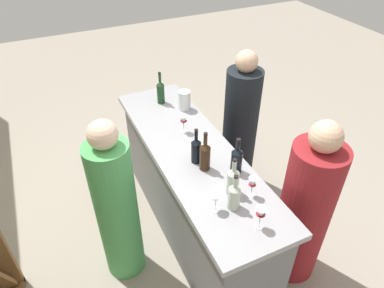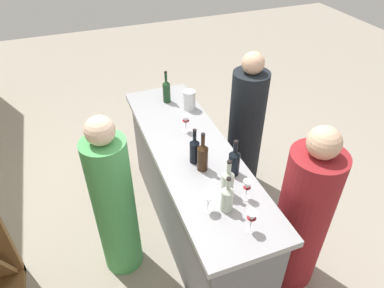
% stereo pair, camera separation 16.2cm
% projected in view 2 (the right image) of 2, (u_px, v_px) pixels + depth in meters
% --- Properties ---
extents(ground_plane, '(12.00, 12.00, 0.00)m').
position_uv_depth(ground_plane, '(192.00, 229.00, 3.39)').
color(ground_plane, '#9E9384').
extents(bar_counter, '(2.15, 0.62, 0.99)m').
position_uv_depth(bar_counter, '(192.00, 192.00, 3.09)').
color(bar_counter, slate).
rests_on(bar_counter, ground).
extents(wine_bottle_leftmost_clear_pale, '(0.08, 0.08, 0.28)m').
position_uv_depth(wine_bottle_leftmost_clear_pale, '(227.00, 198.00, 2.22)').
color(wine_bottle_leftmost_clear_pale, '#B7C6B2').
rests_on(wine_bottle_leftmost_clear_pale, bar_counter).
extents(wine_bottle_second_left_clear_pale, '(0.08, 0.08, 0.30)m').
position_uv_depth(wine_bottle_second_left_clear_pale, '(228.00, 182.00, 2.32)').
color(wine_bottle_second_left_clear_pale, '#B7C6B2').
rests_on(wine_bottle_second_left_clear_pale, bar_counter).
extents(wine_bottle_center_near_black, '(0.08, 0.08, 0.30)m').
position_uv_depth(wine_bottle_center_near_black, '(234.00, 162.00, 2.49)').
color(wine_bottle_center_near_black, black).
rests_on(wine_bottle_center_near_black, bar_counter).
extents(wine_bottle_second_right_amber_brown, '(0.08, 0.08, 0.32)m').
position_uv_depth(wine_bottle_second_right_amber_brown, '(203.00, 156.00, 2.53)').
color(wine_bottle_second_right_amber_brown, '#331E0F').
rests_on(wine_bottle_second_right_amber_brown, bar_counter).
extents(wine_bottle_rightmost_near_black, '(0.07, 0.07, 0.30)m').
position_uv_depth(wine_bottle_rightmost_near_black, '(195.00, 150.00, 2.60)').
color(wine_bottle_rightmost_near_black, black).
rests_on(wine_bottle_rightmost_near_black, bar_counter).
extents(wine_bottle_far_right_olive_green, '(0.07, 0.07, 0.32)m').
position_uv_depth(wine_bottle_far_right_olive_green, '(167.00, 90.00, 3.31)').
color(wine_bottle_far_right_olive_green, '#193D1E').
rests_on(wine_bottle_far_right_olive_green, bar_counter).
extents(wine_glass_near_left, '(0.06, 0.06, 0.16)m').
position_uv_depth(wine_glass_near_left, '(247.00, 187.00, 2.30)').
color(wine_glass_near_left, white).
rests_on(wine_glass_near_left, bar_counter).
extents(wine_glass_near_center, '(0.07, 0.07, 0.16)m').
position_uv_depth(wine_glass_near_center, '(252.00, 218.00, 2.08)').
color(wine_glass_near_center, white).
rests_on(wine_glass_near_center, bar_counter).
extents(wine_glass_near_right, '(0.07, 0.07, 0.16)m').
position_uv_depth(wine_glass_near_right, '(186.00, 120.00, 2.92)').
color(wine_glass_near_right, white).
rests_on(wine_glass_near_right, bar_counter).
extents(wine_glass_far_left, '(0.08, 0.08, 0.14)m').
position_uv_depth(wine_glass_far_left, '(208.00, 200.00, 2.22)').
color(wine_glass_far_left, white).
rests_on(wine_glass_far_left, bar_counter).
extents(water_pitcher, '(0.11, 0.11, 0.18)m').
position_uv_depth(water_pitcher, '(189.00, 100.00, 3.23)').
color(water_pitcher, silver).
rests_on(water_pitcher, bar_counter).
extents(person_left_guest, '(0.44, 0.44, 1.52)m').
position_uv_depth(person_left_guest, '(246.00, 130.00, 3.51)').
color(person_left_guest, black).
rests_on(person_left_guest, ground).
extents(person_center_guest, '(0.50, 0.50, 1.50)m').
position_uv_depth(person_center_guest, '(303.00, 217.00, 2.62)').
color(person_center_guest, maroon).
rests_on(person_center_guest, ground).
extents(person_right_guest, '(0.42, 0.42, 1.51)m').
position_uv_depth(person_right_guest, '(114.00, 205.00, 2.70)').
color(person_right_guest, '#4CA559').
rests_on(person_right_guest, ground).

